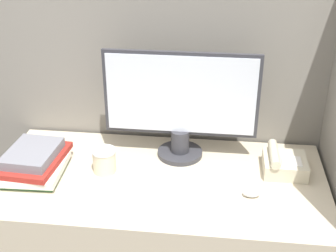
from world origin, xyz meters
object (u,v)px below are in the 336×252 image
(mouse, at_px, (251,193))
(book_stack, at_px, (35,162))
(keyboard, at_px, (174,193))
(monitor, at_px, (181,106))
(desk_telephone, at_px, (283,164))
(coffee_cup, at_px, (104,161))

(mouse, height_order, book_stack, book_stack)
(mouse, bearing_deg, keyboard, -175.44)
(monitor, xyz_separation_m, book_stack, (-0.56, -0.21, -0.18))
(book_stack, xyz_separation_m, desk_telephone, (0.97, 0.12, -0.01))
(keyboard, height_order, book_stack, book_stack)
(mouse, bearing_deg, book_stack, 175.87)
(coffee_cup, distance_m, book_stack, 0.27)
(mouse, distance_m, book_stack, 0.85)
(mouse, distance_m, coffee_cup, 0.58)
(monitor, distance_m, keyboard, 0.36)
(coffee_cup, bearing_deg, mouse, -10.41)
(coffee_cup, relative_size, book_stack, 0.32)
(book_stack, bearing_deg, keyboard, -8.42)
(monitor, relative_size, desk_telephone, 3.46)
(monitor, relative_size, keyboard, 1.54)
(coffee_cup, distance_m, desk_telephone, 0.71)
(keyboard, bearing_deg, book_stack, 171.58)
(mouse, bearing_deg, monitor, 137.02)
(monitor, bearing_deg, mouse, -42.98)
(keyboard, height_order, coffee_cup, coffee_cup)
(monitor, xyz_separation_m, mouse, (0.29, -0.27, -0.21))
(monitor, bearing_deg, coffee_cup, -150.33)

